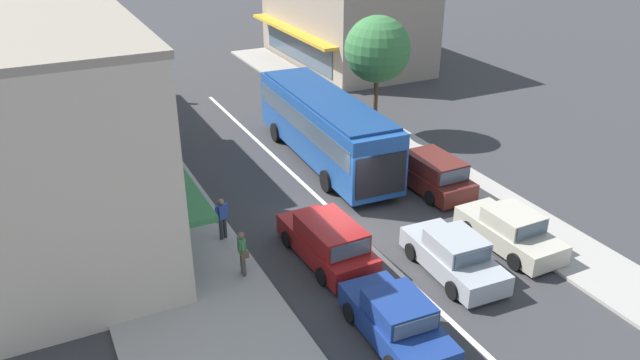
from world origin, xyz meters
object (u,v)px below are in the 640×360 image
pedestrian_with_handbag_near (222,216)px  sedan_adjacent_lane_lead (454,256)px  traffic_light_downstreet (131,54)px  pedestrian_browsing_midblock (242,251)px  sedan_queue_far_back (397,321)px  wagon_queue_gap_filler (328,241)px  city_bus (325,124)px  pedestrian_far_walker (156,138)px  parked_sedan_kerb_front (510,231)px  street_tree_right (378,49)px  parked_hatchback_kerb_third (359,131)px  parked_wagon_kerb_second (431,173)px

pedestrian_with_handbag_near → sedan_adjacent_lane_lead: bearing=-40.3°
traffic_light_downstreet → pedestrian_browsing_midblock: bearing=-91.9°
sedan_queue_far_back → pedestrian_with_handbag_near: size_ratio=2.62×
wagon_queue_gap_filler → pedestrian_with_handbag_near: (-2.91, 2.80, 0.32)m
city_bus → pedestrian_far_walker: city_bus is taller
parked_sedan_kerb_front → pedestrian_far_walker: bearing=124.8°
wagon_queue_gap_filler → parked_sedan_kerb_front: (6.33, -2.15, -0.08)m
sedan_queue_far_back → parked_sedan_kerb_front: (6.48, 2.53, 0.00)m
parked_sedan_kerb_front → pedestrian_far_walker: size_ratio=2.59×
wagon_queue_gap_filler → street_tree_right: street_tree_right is taller
city_bus → pedestrian_far_walker: 8.10m
wagon_queue_gap_filler → parked_hatchback_kerb_third: 10.87m
sedan_adjacent_lane_lead → pedestrian_with_handbag_near: bearing=139.7°
sedan_adjacent_lane_lead → pedestrian_with_handbag_near: pedestrian_with_handbag_near is taller
city_bus → street_tree_right: street_tree_right is taller
city_bus → traffic_light_downstreet: size_ratio=2.61×
city_bus → parked_wagon_kerb_second: (2.75, -4.69, -1.14)m
sedan_adjacent_lane_lead → parked_wagon_kerb_second: bearing=61.5°
street_tree_right → pedestrian_far_walker: (-10.96, 1.95, -3.48)m
pedestrian_browsing_midblock → wagon_queue_gap_filler: bearing=-4.5°
sedan_queue_far_back → parked_wagon_kerb_second: bearing=49.2°
sedan_queue_far_back → sedan_adjacent_lane_lead: 4.16m
sedan_adjacent_lane_lead → parked_sedan_kerb_front: (2.87, 0.46, 0.00)m
wagon_queue_gap_filler → city_bus: bearing=63.9°
parked_wagon_kerb_second → parked_hatchback_kerb_third: (-0.25, 5.79, -0.04)m
parked_wagon_kerb_second → traffic_light_downstreet: 20.29m
wagon_queue_gap_filler → sedan_adjacent_lane_lead: bearing=-37.0°
sedan_queue_far_back → wagon_queue_gap_filler: (0.15, 4.68, 0.08)m
city_bus → sedan_adjacent_lane_lead: (-0.33, -10.36, -1.22)m
wagon_queue_gap_filler → pedestrian_with_handbag_near: size_ratio=2.79×
traffic_light_downstreet → pedestrian_browsing_midblock: 21.03m
traffic_light_downstreet → street_tree_right: (10.06, -11.48, 1.69)m
sedan_queue_far_back → city_bus: bearing=72.4°
sedan_adjacent_lane_lead → parked_hatchback_kerb_third: parked_hatchback_kerb_third is taller
city_bus → sedan_adjacent_lane_lead: size_ratio=2.56×
city_bus → sedan_queue_far_back: (-3.94, -12.43, -1.22)m
sedan_adjacent_lane_lead → pedestrian_browsing_midblock: (-6.51, 2.85, 0.40)m
street_tree_right → pedestrian_browsing_midblock: bearing=-138.6°
parked_sedan_kerb_front → pedestrian_browsing_midblock: size_ratio=2.59×
wagon_queue_gap_filler → pedestrian_far_walker: size_ratio=2.79×
sedan_adjacent_lane_lead → parked_sedan_kerb_front: size_ratio=1.01×
sedan_queue_far_back → parked_hatchback_kerb_third: size_ratio=1.14×
street_tree_right → pedestrian_browsing_midblock: street_tree_right is taller
sedan_queue_far_back → parked_wagon_kerb_second: (6.69, 7.75, 0.08)m
parked_sedan_kerb_front → pedestrian_far_walker: (-9.60, 13.80, 0.40)m
parked_sedan_kerb_front → wagon_queue_gap_filler: bearing=161.2°
wagon_queue_gap_filler → pedestrian_far_walker: pedestrian_far_walker is taller
sedan_adjacent_lane_lead → pedestrian_far_walker: (-6.73, 14.26, 0.40)m
parked_hatchback_kerb_third → street_tree_right: street_tree_right is taller
city_bus → parked_hatchback_kerb_third: bearing=23.9°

